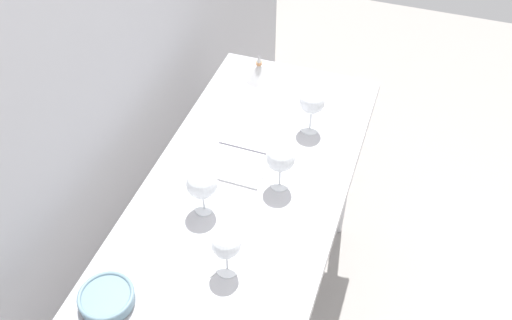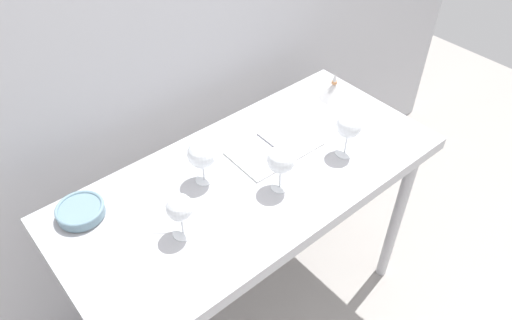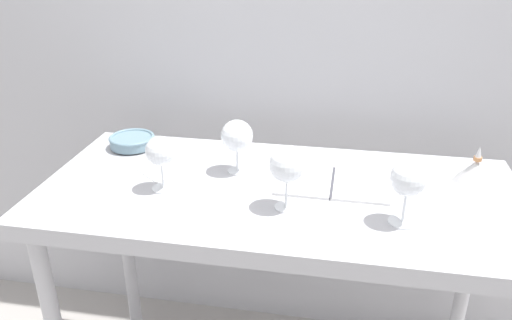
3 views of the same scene
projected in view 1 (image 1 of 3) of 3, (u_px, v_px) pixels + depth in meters
back_wall at (89, 55)px, 1.70m from camera, size 3.80×0.04×2.60m
steel_counter at (246, 205)px, 1.94m from camera, size 1.40×0.65×0.90m
wine_glass_near_center at (281, 158)px, 1.78m from camera, size 0.10×0.10×0.18m
wine_glass_near_left at (226, 245)px, 1.55m from camera, size 0.09×0.09×0.16m
wine_glass_near_right at (312, 103)px, 1.98m from camera, size 0.09×0.09×0.17m
wine_glass_far_left at (202, 184)px, 1.71m from camera, size 0.10×0.10×0.17m
open_notebook at (246, 150)px, 1.98m from camera, size 0.33×0.21×0.01m
tasting_sheet_upper at (173, 258)px, 1.66m from camera, size 0.26×0.27×0.00m
tasting_bowl at (107, 298)px, 1.54m from camera, size 0.16×0.16×0.04m
decanter_funnel at (259, 72)px, 2.26m from camera, size 0.12×0.12×0.12m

